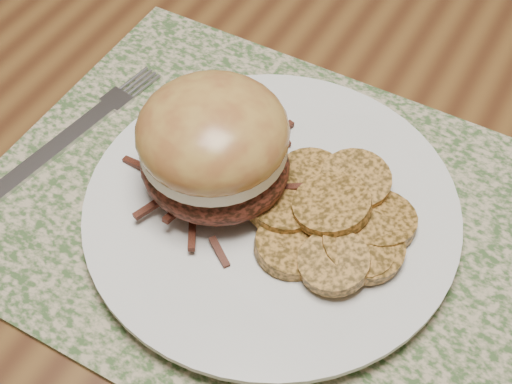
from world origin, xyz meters
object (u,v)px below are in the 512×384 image
Objects in this scene: pork_sandwich at (214,146)px; fork at (76,132)px; dining_table at (164,132)px; dinner_plate at (271,210)px.

fork is (-0.13, -0.00, -0.06)m from pork_sandwich.
dining_table is 0.21m from pork_sandwich.
pork_sandwich is 0.73× the size of fork.
fork is at bearing -178.74° from dinner_plate.
fork is (-0.18, -0.00, -0.01)m from dinner_plate.
dining_table is 0.13m from fork.
pork_sandwich is (0.12, -0.10, 0.14)m from dining_table.
dinner_plate reaches higher than dining_table.
dining_table is 0.21m from dinner_plate.
pork_sandwich is 0.15m from fork.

